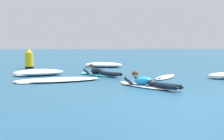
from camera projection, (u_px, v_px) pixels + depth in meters
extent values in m
plane|color=navy|center=(114.00, 69.00, 17.83)|extent=(120.00, 120.00, 0.00)
ellipsoid|color=silver|center=(144.00, 86.00, 10.35)|extent=(1.61, 2.27, 0.07)
ellipsoid|color=silver|center=(123.00, 82.00, 11.21)|extent=(0.28, 0.28, 0.06)
ellipsoid|color=#1E9EDB|center=(143.00, 81.00, 10.38)|extent=(0.69, 0.82, 0.35)
ellipsoid|color=black|center=(152.00, 83.00, 10.05)|extent=(0.43, 0.41, 0.20)
cylinder|color=black|center=(165.00, 86.00, 9.52)|extent=(0.53, 0.90, 0.14)
ellipsoid|color=black|center=(176.00, 88.00, 9.13)|extent=(0.19, 0.24, 0.08)
cylinder|color=black|center=(168.00, 86.00, 9.61)|extent=(0.61, 0.86, 0.14)
ellipsoid|color=black|center=(181.00, 87.00, 9.26)|extent=(0.19, 0.24, 0.08)
cylinder|color=black|center=(130.00, 82.00, 10.56)|extent=(0.36, 0.55, 0.33)
sphere|color=tan|center=(123.00, 84.00, 10.87)|extent=(0.09, 0.09, 0.09)
cylinder|color=black|center=(140.00, 82.00, 10.81)|extent=(0.36, 0.55, 0.33)
sphere|color=tan|center=(133.00, 83.00, 11.10)|extent=(0.09, 0.09, 0.09)
sphere|color=tan|center=(135.00, 74.00, 10.69)|extent=(0.21, 0.21, 0.21)
ellipsoid|color=#47331E|center=(135.00, 73.00, 10.67)|extent=(0.29, 0.28, 0.16)
ellipsoid|color=#2DB2D1|center=(97.00, 75.00, 14.06)|extent=(1.78, 2.27, 0.07)
ellipsoid|color=#2DB2D1|center=(82.00, 73.00, 14.89)|extent=(0.29, 0.28, 0.06)
ellipsoid|color=black|center=(97.00, 71.00, 14.08)|extent=(0.71, 0.79, 0.35)
ellipsoid|color=black|center=(103.00, 72.00, 13.79)|extent=(0.44, 0.42, 0.20)
cylinder|color=black|center=(110.00, 74.00, 13.30)|extent=(0.57, 0.84, 0.14)
ellipsoid|color=black|center=(117.00, 75.00, 12.95)|extent=(0.20, 0.24, 0.08)
cylinder|color=black|center=(113.00, 74.00, 13.41)|extent=(0.65, 0.80, 0.14)
ellipsoid|color=black|center=(121.00, 74.00, 13.09)|extent=(0.20, 0.24, 0.08)
cylinder|color=black|center=(88.00, 72.00, 14.22)|extent=(0.39, 0.52, 0.33)
sphere|color=tan|center=(83.00, 74.00, 14.51)|extent=(0.09, 0.09, 0.09)
cylinder|color=black|center=(96.00, 72.00, 14.50)|extent=(0.39, 0.52, 0.33)
sphere|color=tan|center=(91.00, 73.00, 14.77)|extent=(0.09, 0.09, 0.09)
sphere|color=tan|center=(91.00, 66.00, 14.37)|extent=(0.21, 0.21, 0.21)
ellipsoid|color=#47331E|center=(91.00, 66.00, 14.35)|extent=(0.29, 0.29, 0.16)
ellipsoid|color=silver|center=(166.00, 77.00, 13.13)|extent=(1.68, 2.20, 0.07)
cube|color=orange|center=(166.00, 76.00, 13.12)|extent=(1.06, 1.64, 0.01)
cone|color=black|center=(159.00, 80.00, 12.26)|extent=(0.14, 0.14, 0.16)
ellipsoid|color=white|center=(57.00, 80.00, 11.86)|extent=(3.36, 1.87, 0.13)
ellipsoid|color=white|center=(77.00, 79.00, 12.32)|extent=(1.28, 0.96, 0.09)
ellipsoid|color=white|center=(32.00, 82.00, 11.39)|extent=(1.28, 1.08, 0.07)
ellipsoid|color=white|center=(104.00, 65.00, 18.82)|extent=(2.47, 1.84, 0.30)
ellipsoid|color=white|center=(113.00, 65.00, 18.88)|extent=(0.95, 0.82, 0.21)
ellipsoid|color=white|center=(92.00, 66.00, 18.85)|extent=(0.84, 0.64, 0.16)
ellipsoid|color=white|center=(221.00, 77.00, 12.68)|extent=(0.84, 0.58, 0.14)
ellipsoid|color=white|center=(39.00, 72.00, 14.05)|extent=(2.45, 1.79, 0.27)
ellipsoid|color=white|center=(50.00, 72.00, 14.45)|extent=(0.98, 0.92, 0.19)
ellipsoid|color=white|center=(24.00, 75.00, 13.66)|extent=(0.99, 0.94, 0.15)
cylinder|color=yellow|center=(29.00, 61.00, 17.89)|extent=(0.45, 0.45, 0.90)
cone|color=yellow|center=(29.00, 50.00, 17.84)|extent=(0.31, 0.31, 0.24)
cylinder|color=black|center=(29.00, 67.00, 17.92)|extent=(0.47, 0.47, 0.12)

